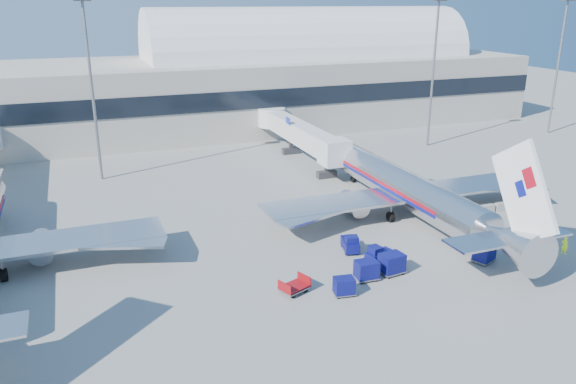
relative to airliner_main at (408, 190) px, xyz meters
name	(u,v)px	position (x,y,z in m)	size (l,w,h in m)	color
ground	(342,245)	(-10.00, -4.51, -2.93)	(260.00, 260.00, 0.00)	gray
terminal	(127,90)	(-23.60, 51.46, 4.60)	(170.00, 28.15, 21.00)	#B2AA9E
airliner_main	(408,190)	(0.00, 0.00, 0.00)	(32.00, 37.26, 12.07)	silver
jetbridge_near	(296,131)	(-2.40, 26.30, 1.00)	(4.40, 27.50, 6.25)	silver
mast_west	(89,63)	(-30.00, 25.49, 11.87)	(2.00, 1.20, 22.60)	slate
mast_east	(435,51)	(20.00, 25.49, 11.87)	(2.00, 1.20, 22.60)	slate
mast_far_east	(561,46)	(45.00, 25.49, 11.87)	(2.00, 1.20, 22.60)	slate
barrier_near	(482,210)	(8.00, -2.51, -2.48)	(3.00, 0.55, 0.90)	#9E9E96
barrier_mid	(506,206)	(11.30, -2.51, -2.48)	(3.00, 0.55, 0.90)	#9E9E96
barrier_far	(530,202)	(14.60, -2.51, -2.48)	(3.00, 0.55, 0.90)	#9E9E96
tug_lead	(379,255)	(-8.65, -9.07, -2.17)	(2.73, 1.75, 1.65)	#0B0D55
tug_right	(461,234)	(1.31, -7.65, -2.33)	(2.15, 2.11, 1.31)	#0B0D55
tug_left	(350,243)	(-9.92, -6.04, -2.16)	(1.89, 2.83, 1.69)	#0B0D55
cart_train_a	(392,263)	(-8.70, -11.35, -1.96)	(2.23, 1.81, 1.81)	#0B0D55
cart_train_b	(367,270)	(-11.22, -11.55, -2.03)	(1.97, 1.54, 1.68)	#0B0D55
cart_train_c	(344,286)	(-14.10, -13.20, -2.15)	(1.83, 1.51, 1.46)	#0B0D55
cart_solo_near	(484,253)	(0.14, -12.33, -2.03)	(2.33, 2.09, 1.68)	#0B0D55
cart_solo_far	(526,243)	(5.40, -11.79, -2.14)	(1.91, 1.61, 1.47)	#0B0D55
cart_open_red	(295,287)	(-17.60, -11.41, -2.50)	(2.66, 2.28, 0.60)	slate
ramp_worker	(565,245)	(8.18, -13.59, -2.09)	(0.61, 0.40, 1.67)	#C4FF1A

